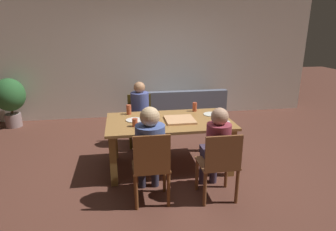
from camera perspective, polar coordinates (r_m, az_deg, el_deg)
ground_plane at (r=4.46m, az=0.21°, el=-9.94°), size 20.00×20.00×0.00m
back_wall at (r=6.73m, az=-3.70°, el=11.14°), size 7.72×0.12×2.65m
dining_table at (r=4.21m, az=0.22°, el=-2.34°), size 1.81×1.03×0.74m
chair_0 at (r=5.14m, az=-5.59°, el=-0.57°), size 0.44×0.41×0.89m
person_0 at (r=4.96m, az=-5.55°, el=1.20°), size 0.31×0.48×1.15m
chair_1 at (r=3.49m, az=10.23°, el=-9.43°), size 0.46×0.42×0.88m
person_1 at (r=3.55m, az=9.55°, el=-5.68°), size 0.29×0.52×1.15m
chair_2 at (r=3.35m, az=-3.32°, el=-9.98°), size 0.43×0.39×0.92m
person_2 at (r=3.40m, az=-3.63°, el=-5.95°), size 0.35×0.54×1.19m
pizza_box_0 at (r=4.15m, az=2.37°, el=-0.85°), size 0.42×0.42×0.03m
plate_0 at (r=4.43m, az=-3.02°, el=0.23°), size 0.21×0.21×0.03m
plate_1 at (r=4.49m, az=8.65°, el=0.25°), size 0.25×0.25×0.01m
plate_2 at (r=4.15m, az=10.68°, el=-1.23°), size 0.23×0.23×0.03m
plate_3 at (r=4.19m, az=-6.73°, el=-0.90°), size 0.24×0.24×0.01m
drinking_glass_0 at (r=3.76m, az=-3.62°, el=-2.08°), size 0.07×0.07×0.12m
drinking_glass_1 at (r=3.92m, az=-6.61°, el=-1.39°), size 0.08×0.08×0.11m
drinking_glass_2 at (r=4.62m, az=5.33°, el=1.72°), size 0.07×0.07×0.14m
drinking_glass_3 at (r=4.48m, az=-7.81°, el=1.18°), size 0.08×0.08×0.15m
couch at (r=6.34m, az=3.10°, el=1.06°), size 1.73×0.77×0.76m
potted_plant at (r=6.80m, az=-28.98°, el=3.17°), size 0.62×0.62×1.04m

